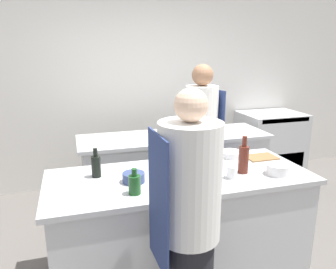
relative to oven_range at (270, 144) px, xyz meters
name	(u,v)px	position (x,y,z in m)	size (l,w,h in m)	color
ground_plane	(179,268)	(-2.02, -1.74, -0.48)	(16.00, 16.00, 0.00)	#605B56
wall_back	(131,84)	(-2.02, 0.39, 0.92)	(8.00, 0.06, 2.80)	silver
prep_counter	(180,223)	(-2.02, -1.74, -0.03)	(2.14, 0.87, 0.89)	silver
pass_counter	(175,170)	(-1.69, -0.54, -0.03)	(2.25, 0.70, 0.89)	silver
oven_range	(270,144)	(0.00, 0.00, 0.00)	(0.89, 0.68, 0.96)	silver
chef_at_prep_near	(188,226)	(-2.21, -2.42, 0.36)	(0.39, 0.38, 1.68)	black
chef_at_stove	(201,147)	(-1.55, -1.03, 0.40)	(0.37, 0.35, 1.74)	black
bottle_olive_oil	(244,158)	(-1.51, -1.84, 0.54)	(0.08, 0.08, 0.31)	#5B2319
bottle_vinegar	(96,166)	(-2.68, -1.58, 0.51)	(0.07, 0.07, 0.24)	black
bottle_wine	(164,162)	(-2.13, -1.63, 0.50)	(0.07, 0.07, 0.22)	#2D5175
bottle_cooking_oil	(135,184)	(-2.45, -1.98, 0.49)	(0.09, 0.09, 0.19)	#19471E
bowl_mixing_large	(278,169)	(-1.26, -1.96, 0.45)	(0.18, 0.18, 0.09)	white
bowl_prep_small	(231,154)	(-1.42, -1.45, 0.44)	(0.21, 0.21, 0.06)	white
bowl_ceramic_blue	(134,177)	(-2.42, -1.77, 0.45)	(0.17, 0.17, 0.07)	navy
cup	(232,172)	(-1.65, -1.92, 0.46)	(0.08, 0.08, 0.10)	white
cutting_board	(261,157)	(-1.16, -1.55, 0.42)	(0.29, 0.20, 0.01)	olive
stockpot	(213,125)	(-1.24, -0.61, 0.52)	(0.26, 0.26, 0.22)	silver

